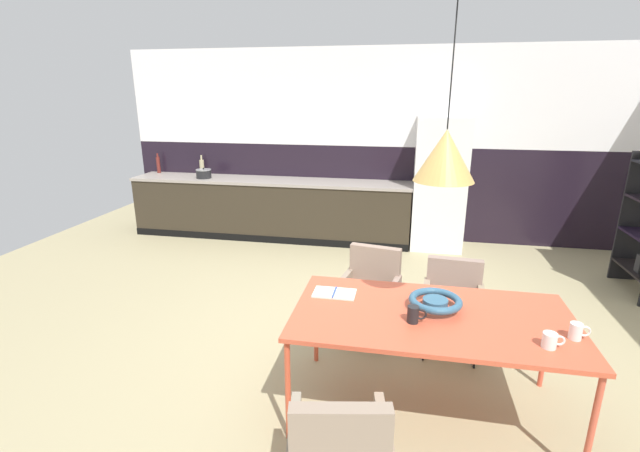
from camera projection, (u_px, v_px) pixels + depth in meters
The scene contains 18 objects.
ground_plane at pixel (339, 354), 3.74m from camera, with size 9.69×9.69×0.00m, color tan.
back_wall_splashback_dark at pixel (373, 192), 6.66m from camera, with size 7.45×0.12×1.37m, color black.
back_wall_panel_upper at pixel (376, 97), 6.26m from camera, with size 7.45×0.12×1.37m, color white.
kitchen_counter at pixel (270, 208), 6.67m from camera, with size 4.17×0.63×0.88m.
refrigerator_column at pixel (439, 184), 6.08m from camera, with size 0.69×0.60×1.81m, color silver.
dining_table at pixel (432, 320), 2.89m from camera, with size 1.80×0.95×0.74m.
armchair_corner_seat at pixel (453, 295), 3.71m from camera, with size 0.52×0.51×0.77m.
armchair_near_window at pixel (339, 443), 2.11m from camera, with size 0.56×0.55×0.82m.
armchair_by_stool at pixel (371, 283), 3.91m from camera, with size 0.56×0.55×0.81m.
fruit_bowl at pixel (435, 301), 2.94m from camera, with size 0.35×0.35×0.08m.
open_book at pixel (334, 293), 3.17m from camera, with size 0.30×0.18×0.02m.
mug_dark_espresso at pixel (577, 331), 2.58m from camera, with size 0.12×0.07×0.10m.
mug_white_ceramic at pixel (550, 340), 2.49m from camera, with size 0.12×0.08×0.09m.
mug_tall_blue at pixel (414, 314), 2.76m from camera, with size 0.12×0.07×0.11m.
cooking_pot at pixel (204, 174), 6.63m from camera, with size 0.23×0.23×0.16m.
bottle_vinegar_dark at pixel (158, 164), 7.04m from camera, with size 0.06×0.06×0.31m.
bottle_wine_green at pixel (202, 167), 6.94m from camera, with size 0.07×0.07×0.30m.
pendant_lamp_over_table_near at pixel (445, 155), 2.57m from camera, with size 0.36×0.36×1.07m.
Camera 1 is at (0.47, -3.23, 2.12)m, focal length 24.89 mm.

